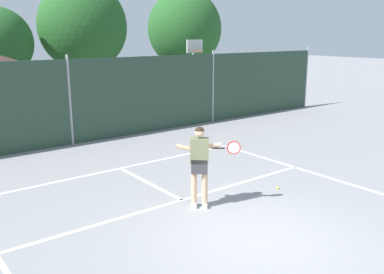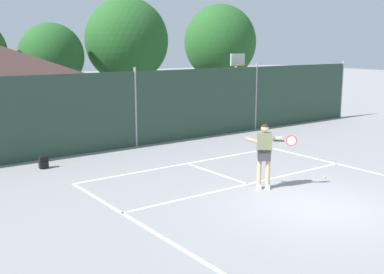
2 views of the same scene
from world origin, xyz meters
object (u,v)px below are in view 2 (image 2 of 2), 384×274
at_px(backpack_black, 44,163).
at_px(tennis_ball, 324,177).
at_px(basketball_hoop, 237,79).
at_px(tennis_player, 265,150).

bearing_deg(backpack_black, tennis_ball, -43.53).
bearing_deg(backpack_black, basketball_hoop, 15.07).
xyz_separation_m(basketball_hoop, tennis_player, (-6.72, -8.82, -1.20)).
relative_size(tennis_ball, backpack_black, 0.14).
distance_m(basketball_hoop, tennis_ball, 10.43).
height_order(tennis_player, backpack_black, tennis_player).
height_order(tennis_player, tennis_ball, tennis_player).
distance_m(tennis_player, backpack_black, 7.30).
bearing_deg(tennis_ball, backpack_black, 136.47).
bearing_deg(basketball_hoop, backpack_black, -164.93).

